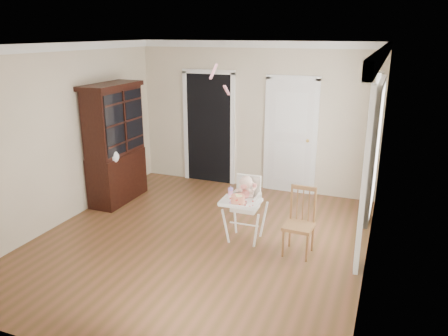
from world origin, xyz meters
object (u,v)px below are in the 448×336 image
at_px(china_cabinet, 115,144).
at_px(sippy_cup, 231,192).
at_px(high_chair, 245,202).
at_px(dining_chair, 299,224).
at_px(cake, 238,199).

bearing_deg(china_cabinet, sippy_cup, -17.77).
bearing_deg(high_chair, dining_chair, -9.13).
relative_size(sippy_cup, dining_chair, 0.19).
xyz_separation_m(high_chair, cake, (-0.01, -0.26, 0.13)).
bearing_deg(china_cabinet, high_chair, -14.55).
bearing_deg(sippy_cup, high_chair, 28.36).
xyz_separation_m(cake, sippy_cup, (-0.17, 0.16, 0.02)).
height_order(sippy_cup, dining_chair, dining_chair).
xyz_separation_m(sippy_cup, dining_chair, (0.98, -0.01, -0.31)).
bearing_deg(high_chair, sippy_cup, -153.16).
xyz_separation_m(high_chair, china_cabinet, (-2.58, 0.67, 0.44)).
height_order(high_chair, sippy_cup, high_chair).
distance_m(cake, sippy_cup, 0.23).
bearing_deg(cake, high_chair, 87.16).
bearing_deg(cake, dining_chair, 10.79).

